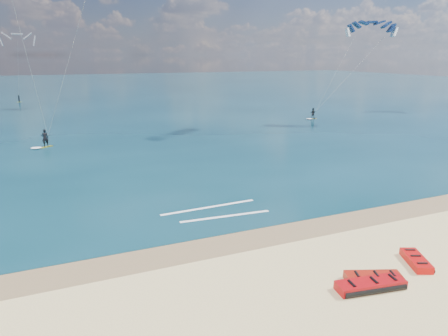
{
  "coord_description": "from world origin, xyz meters",
  "views": [
    {
      "loc": [
        -6.12,
        -14.5,
        9.51
      ],
      "look_at": [
        3.24,
        8.0,
        2.59
      ],
      "focal_mm": 32.0,
      "sensor_mm": 36.0,
      "label": 1
    }
  ],
  "objects_px": {
    "packed_kite_mid": "(373,281)",
    "kitesurfer_main": "(46,55)",
    "packed_kite_left": "(370,289)",
    "packed_kite_right": "(416,264)",
    "kitesurfer_far": "(342,67)"
  },
  "relations": [
    {
      "from": "packed_kite_left",
      "to": "packed_kite_right",
      "type": "height_order",
      "value": "packed_kite_left"
    },
    {
      "from": "kitesurfer_main",
      "to": "kitesurfer_far",
      "type": "bearing_deg",
      "value": -26.71
    },
    {
      "from": "packed_kite_right",
      "to": "kitesurfer_main",
      "type": "height_order",
      "value": "kitesurfer_main"
    },
    {
      "from": "packed_kite_right",
      "to": "kitesurfer_far",
      "type": "xyz_separation_m",
      "value": [
        23.89,
        36.42,
        7.78
      ]
    },
    {
      "from": "packed_kite_right",
      "to": "kitesurfer_main",
      "type": "xyz_separation_m",
      "value": [
        -15.41,
        30.26,
        9.55
      ]
    },
    {
      "from": "kitesurfer_far",
      "to": "packed_kite_right",
      "type": "bearing_deg",
      "value": -100.15
    },
    {
      "from": "packed_kite_mid",
      "to": "kitesurfer_main",
      "type": "distance_m",
      "value": 34.45
    },
    {
      "from": "kitesurfer_main",
      "to": "kitesurfer_far",
      "type": "distance_m",
      "value": 39.81
    },
    {
      "from": "packed_kite_right",
      "to": "kitesurfer_main",
      "type": "distance_m",
      "value": 35.27
    },
    {
      "from": "kitesurfer_main",
      "to": "packed_kite_mid",
      "type": "bearing_deg",
      "value": -103.52
    },
    {
      "from": "packed_kite_left",
      "to": "packed_kite_mid",
      "type": "height_order",
      "value": "packed_kite_left"
    },
    {
      "from": "packed_kite_mid",
      "to": "kitesurfer_far",
      "type": "height_order",
      "value": "kitesurfer_far"
    },
    {
      "from": "packed_kite_mid",
      "to": "packed_kite_right",
      "type": "bearing_deg",
      "value": 29.0
    },
    {
      "from": "packed_kite_mid",
      "to": "kitesurfer_main",
      "type": "height_order",
      "value": "kitesurfer_main"
    },
    {
      "from": "packed_kite_mid",
      "to": "kitesurfer_far",
      "type": "distance_m",
      "value": 46.23
    }
  ]
}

